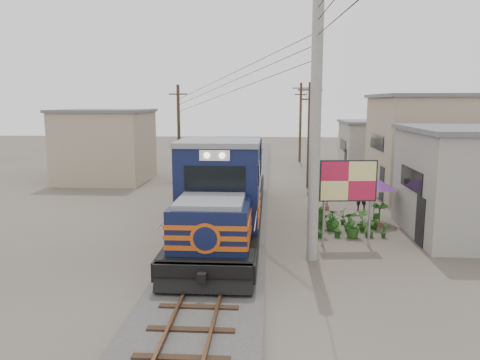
# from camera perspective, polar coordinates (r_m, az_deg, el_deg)

# --- Properties ---
(ground) EXTENTS (120.00, 120.00, 0.00)m
(ground) POSITION_cam_1_polar(r_m,az_deg,el_deg) (18.23, -2.56, -8.86)
(ground) COLOR #473F35
(ground) RESTS_ON ground
(ballast) EXTENTS (3.60, 70.00, 0.16)m
(ballast) POSITION_cam_1_polar(r_m,az_deg,el_deg) (27.85, -0.34, -2.21)
(ballast) COLOR #595651
(ballast) RESTS_ON ground
(track) EXTENTS (1.15, 70.00, 0.12)m
(track) POSITION_cam_1_polar(r_m,az_deg,el_deg) (27.81, -0.34, -1.85)
(track) COLOR #51331E
(track) RESTS_ON ground
(locomotive) EXTENTS (3.11, 16.92, 4.19)m
(locomotive) POSITION_cam_1_polar(r_m,az_deg,el_deg) (21.69, -1.44, -0.93)
(locomotive) COLOR black
(locomotive) RESTS_ON ground
(utility_pole_main) EXTENTS (0.40, 0.40, 10.00)m
(utility_pole_main) POSITION_cam_1_polar(r_m,az_deg,el_deg) (16.79, 9.17, 6.85)
(utility_pole_main) COLOR #9E9B93
(utility_pole_main) RESTS_ON ground
(wooden_pole_mid) EXTENTS (1.60, 0.24, 7.00)m
(wooden_pole_mid) POSITION_cam_1_polar(r_m,az_deg,el_deg) (31.37, 8.44, 5.65)
(wooden_pole_mid) COLOR #4C3826
(wooden_pole_mid) RESTS_ON ground
(wooden_pole_far) EXTENTS (1.60, 0.24, 7.50)m
(wooden_pole_far) POSITION_cam_1_polar(r_m,az_deg,el_deg) (45.32, 7.37, 7.17)
(wooden_pole_far) COLOR #4C3826
(wooden_pole_far) RESTS_ON ground
(wooden_pole_left) EXTENTS (1.60, 0.24, 7.00)m
(wooden_pole_left) POSITION_cam_1_polar(r_m,az_deg,el_deg) (35.92, -7.47, 6.16)
(wooden_pole_left) COLOR #4C3826
(wooden_pole_left) RESTS_ON ground
(power_lines) EXTENTS (9.65, 19.00, 3.30)m
(power_lines) POSITION_cam_1_polar(r_m,az_deg,el_deg) (25.83, -0.92, 13.57)
(power_lines) COLOR black
(power_lines) RESTS_ON ground
(shophouse_mid) EXTENTS (8.40, 7.35, 6.20)m
(shophouse_mid) POSITION_cam_1_polar(r_m,az_deg,el_deg) (31.17, 23.57, 3.89)
(shophouse_mid) COLOR tan
(shophouse_mid) RESTS_ON ground
(shophouse_back) EXTENTS (6.30, 6.30, 4.20)m
(shophouse_back) POSITION_cam_1_polar(r_m,az_deg,el_deg) (40.40, 16.69, 3.98)
(shophouse_back) COLOR gray
(shophouse_back) RESTS_ON ground
(shophouse_left) EXTENTS (6.30, 6.30, 5.20)m
(shophouse_left) POSITION_cam_1_polar(r_m,az_deg,el_deg) (35.40, -16.05, 4.09)
(shophouse_left) COLOR tan
(shophouse_left) RESTS_ON ground
(billboard) EXTENTS (2.27, 0.33, 3.50)m
(billboard) POSITION_cam_1_polar(r_m,az_deg,el_deg) (18.89, 13.04, -0.37)
(billboard) COLOR #99999E
(billboard) RESTS_ON ground
(market_umbrella) EXTENTS (2.13, 2.13, 2.18)m
(market_umbrella) POSITION_cam_1_polar(r_m,az_deg,el_deg) (23.03, 16.14, -0.42)
(market_umbrella) COLOR black
(market_umbrella) RESTS_ON ground
(vendor) EXTENTS (0.70, 0.49, 1.80)m
(vendor) POSITION_cam_1_polar(r_m,az_deg,el_deg) (25.68, 14.56, -1.65)
(vendor) COLOR black
(vendor) RESTS_ON ground
(plant_nursery) EXTENTS (3.28, 3.32, 1.12)m
(plant_nursery) POSITION_cam_1_polar(r_m,az_deg,el_deg) (21.48, 11.92, -4.89)
(plant_nursery) COLOR #255819
(plant_nursery) RESTS_ON ground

